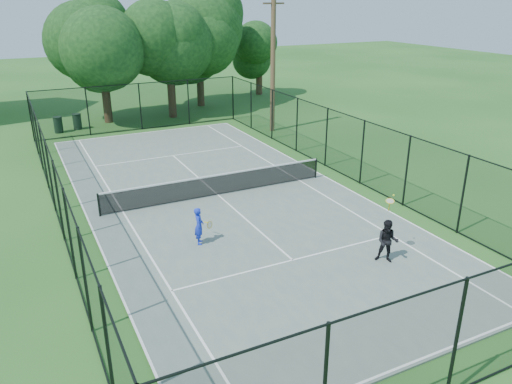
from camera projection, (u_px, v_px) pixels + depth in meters
name	position (u px, v px, depth m)	size (l,w,h in m)	color
ground	(218.00, 196.00, 21.66)	(120.00, 120.00, 0.00)	#204E1A
tennis_court	(218.00, 196.00, 21.65)	(11.00, 24.00, 0.06)	slate
tennis_net	(218.00, 184.00, 21.45)	(10.08, 0.08, 0.95)	black
fence	(217.00, 164.00, 21.11)	(13.10, 26.10, 3.00)	black
tree_near_left	(101.00, 48.00, 32.58)	(6.15, 6.15, 8.02)	#332114
tree_near_mid	(169.00, 51.00, 34.14)	(5.72, 5.72, 7.48)	#332114
tree_near_right	(198.00, 35.00, 37.58)	(6.12, 6.12, 8.45)	#332114
tree_far_right	(259.00, 54.00, 42.82)	(4.26, 4.26, 5.64)	#332114
trash_bin_left	(58.00, 125.00, 31.56)	(0.58, 0.58, 1.03)	black
trash_bin_right	(77.00, 121.00, 32.37)	(0.58, 0.58, 1.02)	black
utility_pole	(273.00, 62.00, 30.68)	(1.40, 0.30, 8.47)	#4C3823
player_blue	(199.00, 226.00, 17.20)	(0.82, 0.57, 1.34)	#172DC6
player_black	(387.00, 241.00, 15.98)	(1.05, 1.04, 2.04)	black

